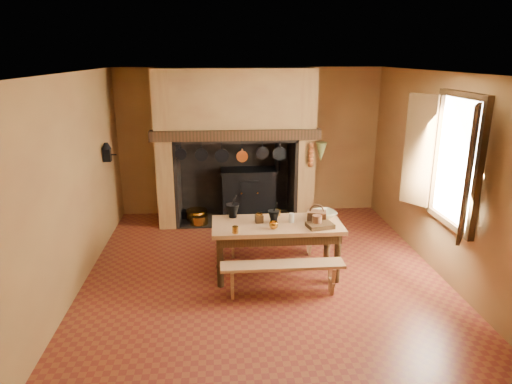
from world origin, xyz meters
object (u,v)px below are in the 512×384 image
iron_range (249,192)px  mixing_bowl (324,214)px  work_table (277,231)px  coffee_grinder (259,218)px  wicker_basket (317,216)px  bench_front (282,272)px

iron_range → mixing_bowl: (0.92, -2.29, 0.34)m
iron_range → work_table: 2.50m
work_table → coffee_grinder: 0.31m
wicker_basket → mixing_bowl: bearing=61.6°
bench_front → coffee_grinder: size_ratio=9.45×
coffee_grinder → mixing_bowl: size_ratio=0.48×
work_table → mixing_bowl: mixing_bowl is taller
coffee_grinder → bench_front: bearing=-74.1°
iron_range → bench_front: iron_range is taller
work_table → coffee_grinder: bearing=167.2°
work_table → wicker_basket: 0.60m
iron_range → bench_front: size_ratio=1.00×
iron_range → coffee_grinder: iron_range is taller
iron_range → work_table: bearing=-84.9°
bench_front → work_table: bearing=90.0°
work_table → wicker_basket: bearing=3.4°
coffee_grinder → mixing_bowl: 0.95m
coffee_grinder → iron_range: bearing=85.1°
mixing_bowl → wicker_basket: wicker_basket is taller
mixing_bowl → wicker_basket: (-0.13, -0.16, 0.04)m
bench_front → wicker_basket: wicker_basket is taller
iron_range → wicker_basket: bearing=-72.3°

